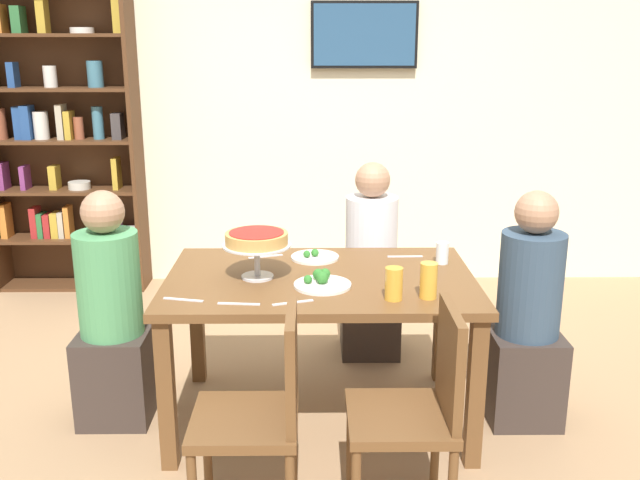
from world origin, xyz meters
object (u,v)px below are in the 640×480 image
deep_dish_pizza_stand (257,241)px  beer_glass_amber_short (394,284)px  diner_head_west (112,325)px  diner_far_right (371,274)px  salad_plate_far_diner (315,257)px  bookshelf (61,139)px  television (364,35)px  chair_near_left (263,408)px  cutlery_spare_fork (293,303)px  salad_plate_near_diner (322,282)px  dining_table (320,295)px  cutlery_fork_near (183,300)px  chair_near_right (419,405)px  diner_head_east (527,325)px  cutlery_fork_far (239,304)px  beer_glass_amber_tall (429,281)px  cutlery_knife_near (405,256)px  cutlery_knife_far (266,256)px  water_glass_clear_near (442,253)px

deep_dish_pizza_stand → beer_glass_amber_short: (0.60, -0.29, -0.11)m
deep_dish_pizza_stand → diner_head_west: bearing=177.1°
diner_far_right → salad_plate_far_diner: (-0.33, -0.50, 0.26)m
bookshelf → television: (2.20, 0.10, 0.73)m
deep_dish_pizza_stand → chair_near_left: bearing=-84.8°
cutlery_spare_fork → deep_dish_pizza_stand: bearing=99.2°
diner_head_west → chair_near_left: diner_head_west is taller
television → salad_plate_near_diner: 2.51m
dining_table → bookshelf: size_ratio=0.65×
diner_head_west → cutlery_spare_fork: diner_head_west is taller
television → cutlery_fork_near: 2.82m
diner_far_right → salad_plate_far_diner: size_ratio=4.74×
dining_table → diner_head_west: diner_head_west is taller
chair_near_right → cutlery_spare_fork: bearing=49.9°
diner_head_east → cutlery_spare_fork: (-1.11, -0.34, 0.25)m
dining_table → diner_far_right: 0.85m
cutlery_spare_fork → beer_glass_amber_short: bearing=-12.8°
dining_table → salad_plate_far_diner: 0.30m
salad_plate_far_diner → cutlery_fork_far: bearing=-116.5°
salad_plate_near_diner → beer_glass_amber_tall: size_ratio=1.66×
diner_far_right → cutlery_spare_fork: size_ratio=6.39×
cutlery_knife_near → cutlery_knife_far: (-0.72, 0.01, 0.00)m
salad_plate_far_diner → cutlery_knife_near: salad_plate_far_diner is taller
water_glass_clear_near → cutlery_fork_near: size_ratio=0.60×
chair_near_right → cutlery_fork_near: chair_near_right is taller
cutlery_knife_near → cutlery_spare_fork: 0.86m
beer_glass_amber_short → cutlery_fork_far: (-0.66, -0.05, -0.07)m
water_glass_clear_near → salad_plate_far_diner: bearing=172.2°
television → deep_dish_pizza_stand: size_ratio=2.40×
beer_glass_amber_tall → cutlery_spare_fork: 0.59m
dining_table → cutlery_spare_fork: cutlery_spare_fork is taller
chair_near_left → bookshelf: bearing=30.5°
bookshelf → television: size_ratio=2.89×
cutlery_fork_far → cutlery_knife_far: size_ratio=1.00×
cutlery_knife_near → cutlery_fork_far: size_ratio=1.00×
diner_head_west → chair_near_left: 1.11m
bookshelf → salad_plate_far_diner: bearing=-43.3°
diner_head_east → chair_near_left: 1.44m
water_glass_clear_near → cutlery_spare_fork: bearing=-143.1°
bookshelf → salad_plate_far_diner: (1.84, -1.73, -0.37)m
diner_far_right → chair_near_right: (0.06, -1.54, -0.01)m
cutlery_knife_far → water_glass_clear_near: bearing=153.8°
dining_table → water_glass_clear_near: water_glass_clear_near is taller
chair_near_right → deep_dish_pizza_stand: (-0.66, 0.74, 0.43)m
diner_head_east → bookshelf: bearing=-35.3°
diner_far_right → salad_plate_near_diner: diner_far_right is taller
chair_near_right → chair_near_left: bearing=91.7°
deep_dish_pizza_stand → cutlery_fork_near: size_ratio=1.77×
chair_near_right → beer_glass_amber_short: (-0.05, 0.45, 0.33)m
diner_head_west → water_glass_clear_near: (1.61, 0.17, 0.30)m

